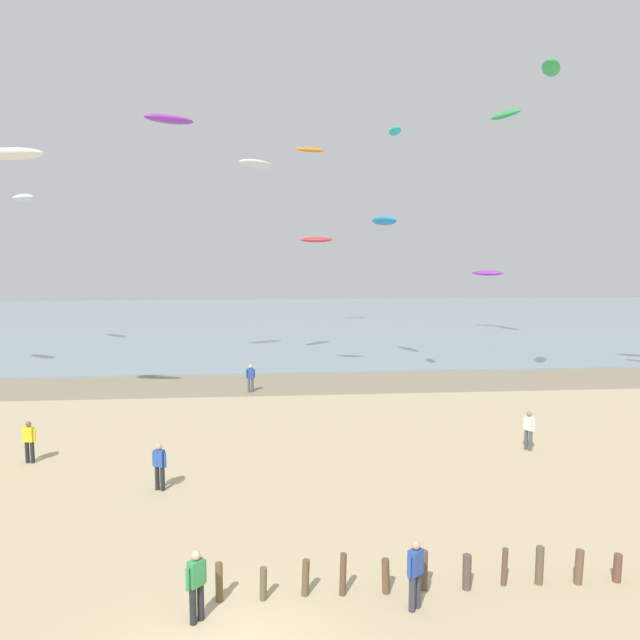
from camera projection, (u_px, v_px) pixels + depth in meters
wet_sand_strip at (255, 384)px, 38.72m from camera, size 120.00×6.57×0.01m
sea at (261, 320)px, 76.63m from camera, size 160.00×70.00×0.10m
groyne_near at (551, 567)px, 15.18m from camera, size 16.38×0.38×1.07m
person_nearest_camera at (415, 572)px, 14.07m from camera, size 0.45×0.40×1.71m
person_mid_beach at (251, 377)px, 36.50m from camera, size 0.55×0.32×1.71m
person_by_waterline at (196, 584)px, 13.58m from camera, size 0.43×0.43×1.71m
person_left_flank at (29, 441)px, 24.04m from camera, size 0.56×0.28×1.71m
person_right_flank at (160, 465)px, 21.24m from camera, size 0.53×0.35×1.71m
person_far_down_beach at (529, 429)px, 25.63m from camera, size 0.37×0.51×1.71m
kite_aloft_0 at (384, 221)px, 43.18m from camera, size 2.05×3.35×0.88m
kite_aloft_1 at (13, 154)px, 29.11m from camera, size 3.41×1.80×0.71m
kite_aloft_2 at (551, 68)px, 31.30m from camera, size 2.17×2.94×0.48m
kite_aloft_3 at (488, 273)px, 64.55m from camera, size 3.38×3.14×0.66m
kite_aloft_5 at (395, 131)px, 33.47m from camera, size 0.76×1.98×0.39m
kite_aloft_6 at (23, 198)px, 49.92m from camera, size 3.28×3.38×0.66m
kite_aloft_7 at (310, 150)px, 62.04m from camera, size 3.30×1.95×0.70m
kite_aloft_8 at (506, 115)px, 49.87m from camera, size 2.31×3.57×0.91m
kite_aloft_10 at (169, 119)px, 41.41m from camera, size 3.65×2.59×0.60m
kite_aloft_11 at (316, 240)px, 40.78m from camera, size 2.34×1.22×0.42m
kite_aloft_12 at (256, 164)px, 43.12m from camera, size 3.20×3.28×0.82m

